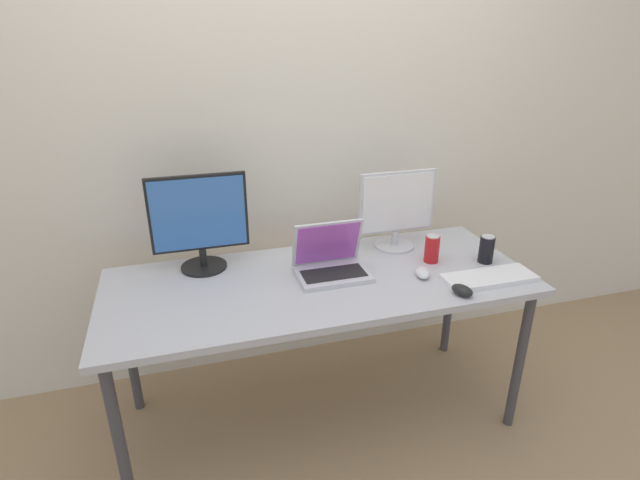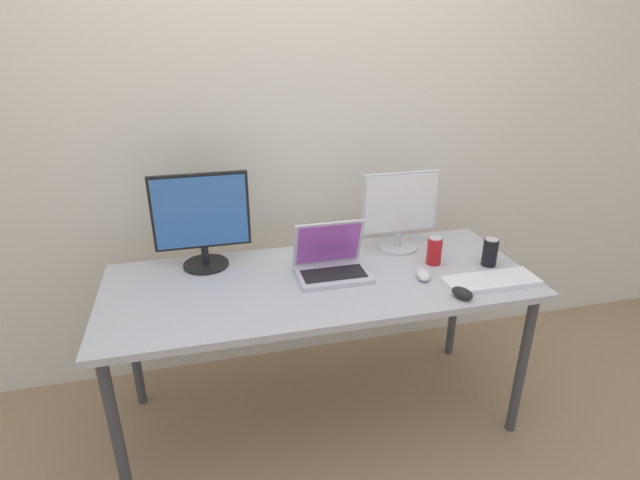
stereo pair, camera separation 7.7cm
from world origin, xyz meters
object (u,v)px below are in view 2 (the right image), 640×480
(monitor_left, at_px, (202,219))
(soda_can_by_laptop, at_px, (434,251))
(work_desk, at_px, (320,291))
(keyboard_main, at_px, (491,281))
(monitor_center, at_px, (400,210))
(mouse_by_keyboard, at_px, (423,275))
(mouse_by_laptop, at_px, (462,293))
(laptop_silver, at_px, (331,262))
(soda_can_near_keyboard, at_px, (490,252))

(monitor_left, xyz_separation_m, soda_can_by_laptop, (1.00, -0.22, -0.16))
(work_desk, xyz_separation_m, keyboard_main, (0.68, -0.21, 0.07))
(monitor_center, height_order, mouse_by_keyboard, monitor_center)
(work_desk, height_order, mouse_by_laptop, mouse_by_laptop)
(monitor_left, xyz_separation_m, keyboard_main, (1.15, -0.45, -0.21))
(soda_can_by_laptop, bearing_deg, mouse_by_laptop, -95.03)
(monitor_center, height_order, laptop_silver, monitor_center)
(work_desk, relative_size, monitor_center, 4.77)
(work_desk, distance_m, monitor_left, 0.60)
(monitor_left, distance_m, soda_can_near_keyboard, 1.27)
(keyboard_main, relative_size, mouse_by_keyboard, 3.79)
(monitor_center, height_order, soda_can_near_keyboard, monitor_center)
(mouse_by_keyboard, bearing_deg, work_desk, -175.11)
(work_desk, height_order, laptop_silver, laptop_silver)
(mouse_by_laptop, bearing_deg, soda_can_by_laptop, 62.47)
(mouse_by_keyboard, bearing_deg, laptop_silver, 177.65)
(work_desk, height_order, soda_can_by_laptop, soda_can_by_laptop)
(keyboard_main, bearing_deg, mouse_by_laptop, -155.86)
(soda_can_near_keyboard, bearing_deg, keyboard_main, -117.61)
(work_desk, bearing_deg, mouse_by_laptop, -29.69)
(laptop_silver, xyz_separation_m, soda_can_by_laptop, (0.47, -0.02, 0.01))
(work_desk, bearing_deg, mouse_by_keyboard, -13.27)
(monitor_center, bearing_deg, laptop_silver, -154.78)
(monitor_left, bearing_deg, keyboard_main, -21.61)
(keyboard_main, bearing_deg, soda_can_by_laptop, 123.44)
(mouse_by_laptop, bearing_deg, laptop_silver, 121.45)
(mouse_by_keyboard, height_order, soda_can_by_laptop, soda_can_by_laptop)
(monitor_left, distance_m, soda_can_by_laptop, 1.03)
(soda_can_near_keyboard, bearing_deg, monitor_center, 140.57)
(soda_can_by_laptop, bearing_deg, mouse_by_keyboard, -130.65)
(monitor_left, bearing_deg, soda_can_by_laptop, -12.63)
(laptop_silver, height_order, keyboard_main, laptop_silver)
(monitor_center, bearing_deg, mouse_by_laptop, -82.47)
(work_desk, distance_m, laptop_silver, 0.13)
(keyboard_main, bearing_deg, mouse_by_keyboard, 157.34)
(monitor_left, bearing_deg, mouse_by_keyboard, -21.23)
(soda_can_near_keyboard, bearing_deg, mouse_by_keyboard, -171.86)
(work_desk, height_order, soda_can_near_keyboard, soda_can_near_keyboard)
(monitor_center, xyz_separation_m, mouse_by_keyboard, (-0.01, -0.32, -0.18))
(laptop_silver, distance_m, soda_can_near_keyboard, 0.71)
(laptop_silver, bearing_deg, soda_can_near_keyboard, -7.23)
(work_desk, distance_m, mouse_by_laptop, 0.59)
(monitor_left, relative_size, laptop_silver, 1.40)
(work_desk, distance_m, monitor_center, 0.55)
(keyboard_main, xyz_separation_m, mouse_by_laptop, (-0.18, -0.08, 0.01))
(laptop_silver, distance_m, soda_can_by_laptop, 0.47)
(soda_can_by_laptop, bearing_deg, monitor_left, 167.37)
(mouse_by_keyboard, relative_size, soda_can_by_laptop, 0.83)
(soda_can_near_keyboard, bearing_deg, laptop_silver, 172.77)
(keyboard_main, bearing_deg, monitor_center, 120.20)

